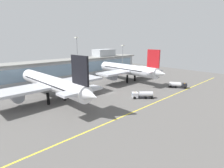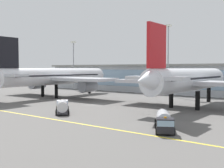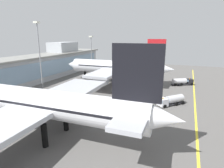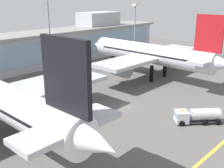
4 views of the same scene
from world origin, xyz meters
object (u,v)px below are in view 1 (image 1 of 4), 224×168
object	(u,v)px
airliner_near_right	(128,70)
apron_light_mast_east	(123,54)
airliner_near_left	(52,84)
baggage_tug_near	(142,95)
fuel_tanker_truck	(178,85)
apron_light_mast_centre	(77,52)

from	to	relation	value
airliner_near_right	apron_light_mast_east	bearing A→B (deg)	-41.81
airliner_near_left	baggage_tug_near	bearing A→B (deg)	-130.75
airliner_near_left	fuel_tanker_truck	size ratio (longest dim) A/B	6.09
apron_light_mast_east	apron_light_mast_centre	bearing A→B (deg)	176.32
baggage_tug_near	apron_light_mast_centre	size ratio (longest dim) A/B	0.33
airliner_near_left	apron_light_mast_centre	distance (m)	40.76
airliner_near_left	apron_light_mast_east	world-z (taller)	apron_light_mast_east
baggage_tug_near	apron_light_mast_centre	world-z (taller)	apron_light_mast_centre
apron_light_mast_centre	apron_light_mast_east	size ratio (longest dim) A/B	1.26
apron_light_mast_east	airliner_near_left	bearing A→B (deg)	-160.04
airliner_near_right	fuel_tanker_truck	bearing A→B (deg)	-165.31
airliner_near_right	fuel_tanker_truck	xyz separation A→B (m)	(7.67, -27.76, -5.49)
apron_light_mast_centre	apron_light_mast_east	distance (m)	37.61
airliner_near_right	fuel_tanker_truck	world-z (taller)	airliner_near_right
baggage_tug_near	airliner_near_right	bearing A→B (deg)	-85.06
airliner_near_left	baggage_tug_near	size ratio (longest dim) A/B	6.60
airliner_near_right	baggage_tug_near	distance (m)	32.16
fuel_tanker_truck	baggage_tug_near	bearing A→B (deg)	-126.06
baggage_tug_near	apron_light_mast_east	xyz separation A→B (m)	(38.41, 47.22, 12.11)
fuel_tanker_truck	apron_light_mast_east	world-z (taller)	apron_light_mast_east
fuel_tanker_truck	airliner_near_right	bearing A→B (deg)	164.84
apron_light_mast_east	fuel_tanker_truck	bearing A→B (deg)	-103.03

